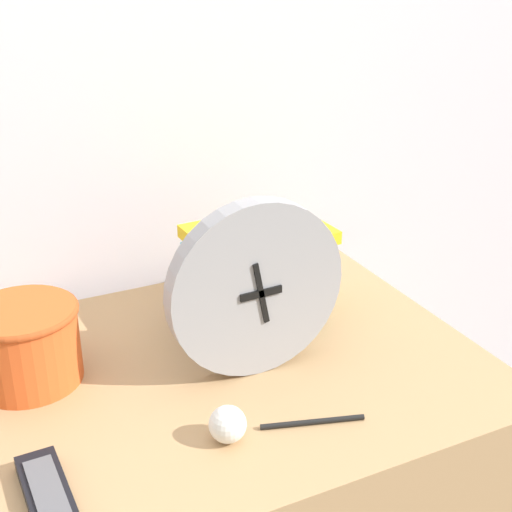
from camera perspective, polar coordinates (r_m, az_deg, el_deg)
wall_back at (r=1.35m, az=-15.11°, el=16.22°), size 6.00×0.04×2.40m
desk_clock at (r=1.09m, az=0.03°, el=-2.66°), size 0.29×0.04×0.29m
book_stack at (r=1.28m, az=0.14°, el=-1.07°), size 0.26×0.19×0.17m
basket at (r=1.16m, az=-17.99°, el=-6.54°), size 0.17×0.17×0.13m
tv_remote at (r=0.96m, az=-16.33°, el=-17.86°), size 0.06×0.16×0.02m
crumpled_paper_ball at (r=1.00m, az=-2.29°, el=-13.30°), size 0.05×0.05×0.05m
pen at (r=1.05m, az=4.55°, el=-13.09°), size 0.15×0.05×0.01m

